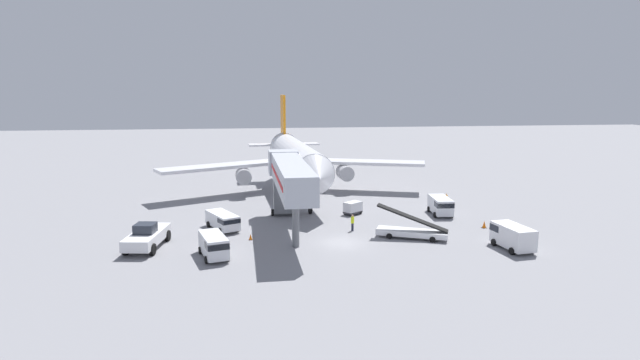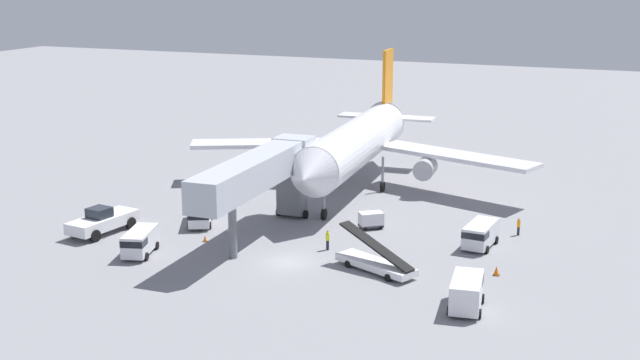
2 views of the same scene
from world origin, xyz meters
TOP-DOWN VIEW (x-y plane):
  - ground_plane at (0.00, 0.00)m, footprint 300.00×300.00m
  - airplane_at_gate at (-2.53, 23.84)m, footprint 38.99×34.83m
  - jet_bridge at (-4.80, 5.18)m, footprint 3.69×20.37m
  - pushback_tug at (-18.91, 0.77)m, footprint 3.69×7.27m
  - belt_loader_truck at (7.43, 0.61)m, footprint 7.41×4.75m
  - service_van_near_center at (13.89, 9.71)m, footprint 2.58×4.89m
  - service_van_far_right at (15.81, -4.13)m, footprint 2.80×4.87m
  - service_van_near_left at (-12.31, -3.09)m, footprint 3.10×5.02m
  - service_van_far_center at (-11.98, 6.45)m, footprint 4.04×5.54m
  - baggage_cart_outer_right at (3.36, 11.37)m, footprint 2.52×2.37m
  - ground_crew_worker_foreground at (1.90, 4.09)m, footprint 0.43×0.43m
  - ground_crew_worker_midground at (16.43, 14.43)m, footprint 0.44×0.44m
  - safety_cone_alpha at (16.55, 3.35)m, footprint 0.51×0.51m
  - safety_cone_bravo at (-9.02, 2.13)m, footprint 0.39×0.39m

SIDE VIEW (x-z plane):
  - ground_plane at x=0.00m, z-range 0.00..0.00m
  - safety_cone_bravo at x=-9.02m, z-range 0.00..0.59m
  - safety_cone_alpha at x=16.55m, z-range 0.00..0.77m
  - belt_loader_truck at x=7.43m, z-range -0.90..2.47m
  - baggage_cart_outer_right at x=3.36m, z-range 0.08..1.63m
  - ground_crew_worker_midground at x=16.43m, z-range 0.05..1.68m
  - ground_crew_worker_foreground at x=1.90m, z-range 0.05..1.86m
  - service_van_far_center at x=-11.98m, z-range 0.15..1.96m
  - pushback_tug at x=-18.91m, z-range -0.10..2.39m
  - service_van_near_left at x=-12.31m, z-range 0.15..2.25m
  - service_van_near_center at x=13.89m, z-range 0.15..2.28m
  - service_van_far_right at x=15.81m, z-range 0.16..2.47m
  - airplane_at_gate at x=-2.53m, z-range -1.73..12.34m
  - jet_bridge at x=-4.80m, z-range 2.05..9.87m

